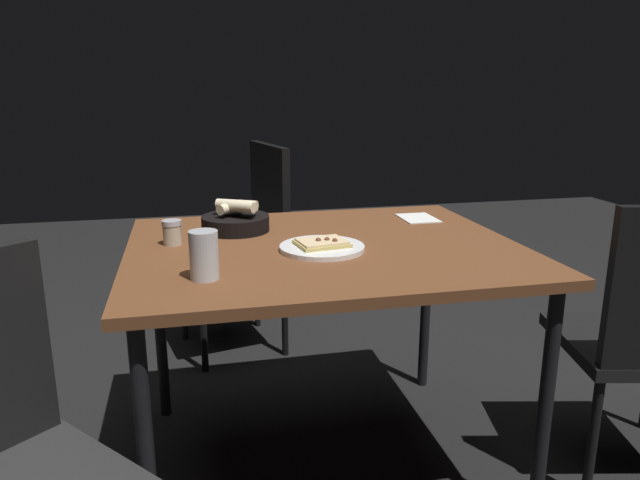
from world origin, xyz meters
name	(u,v)px	position (x,y,z in m)	size (l,w,h in m)	color
ground	(323,460)	(0.00, 0.00, 0.00)	(8.00, 8.00, 0.00)	black
dining_table	(324,263)	(0.00, 0.00, 0.69)	(0.96, 1.17, 0.75)	brown
pizza_plate	(322,247)	(-0.06, 0.02, 0.76)	(0.25, 0.25, 0.04)	white
bread_basket	(236,221)	(0.23, 0.25, 0.79)	(0.22, 0.22, 0.11)	black
beer_glass	(204,258)	(-0.26, 0.36, 0.81)	(0.07, 0.07, 0.12)	silver
pepper_shaker	(172,234)	(0.10, 0.45, 0.79)	(0.06, 0.06, 0.08)	#BFB299
napkin	(418,218)	(0.27, -0.41, 0.76)	(0.16, 0.12, 0.00)	white
chair_near	(248,236)	(0.98, 0.13, 0.54)	(0.53, 0.53, 0.96)	#2B2B2B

